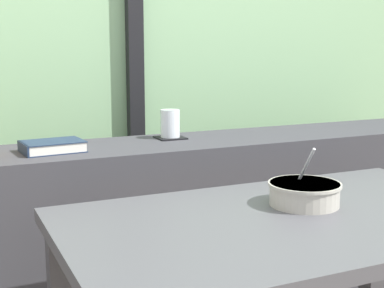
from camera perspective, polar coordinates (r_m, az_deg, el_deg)
window_divider_post at (r=2.50m, az=-6.06°, el=14.19°), size 0.07×0.05×2.60m
dark_console_ledge at (r=2.05m, az=-0.88°, el=-10.55°), size 2.80×0.36×0.79m
breakfast_table at (r=1.45m, az=10.52°, el=-11.36°), size 1.18×0.67×0.70m
coaster_square at (r=2.00m, az=-2.28°, el=0.66°), size 0.10×0.10×0.00m
juice_glass at (r=1.99m, az=-2.29°, el=2.03°), size 0.07×0.07×0.10m
closed_book at (r=1.80m, az=-14.37°, el=-0.24°), size 0.20×0.15×0.03m
soup_bowl at (r=1.49m, az=11.62°, el=-5.09°), size 0.19×0.19×0.16m
fork_utensil at (r=1.68m, az=13.56°, el=-4.50°), size 0.09×0.16×0.01m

